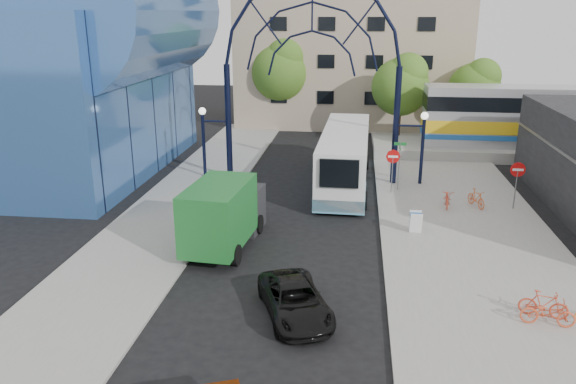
# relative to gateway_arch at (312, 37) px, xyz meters

# --- Properties ---
(ground) EXTENTS (120.00, 120.00, 0.00)m
(ground) POSITION_rel_gateway_arch_xyz_m (0.00, -14.00, -8.56)
(ground) COLOR black
(ground) RESTS_ON ground
(sidewalk_east) EXTENTS (8.00, 56.00, 0.12)m
(sidewalk_east) POSITION_rel_gateway_arch_xyz_m (8.00, -10.00, -8.50)
(sidewalk_east) COLOR gray
(sidewalk_east) RESTS_ON ground
(plaza_west) EXTENTS (5.00, 50.00, 0.12)m
(plaza_west) POSITION_rel_gateway_arch_xyz_m (-6.50, -8.00, -8.50)
(plaza_west) COLOR gray
(plaza_west) RESTS_ON ground
(gateway_arch) EXTENTS (13.64, 0.44, 12.10)m
(gateway_arch) POSITION_rel_gateway_arch_xyz_m (0.00, 0.00, 0.00)
(gateway_arch) COLOR black
(gateway_arch) RESTS_ON ground
(stop_sign) EXTENTS (0.80, 0.07, 2.50)m
(stop_sign) POSITION_rel_gateway_arch_xyz_m (4.80, -2.00, -6.56)
(stop_sign) COLOR slate
(stop_sign) RESTS_ON sidewalk_east
(do_not_enter_sign) EXTENTS (0.76, 0.07, 2.48)m
(do_not_enter_sign) POSITION_rel_gateway_arch_xyz_m (11.00, -4.00, -6.58)
(do_not_enter_sign) COLOR slate
(do_not_enter_sign) RESTS_ON sidewalk_east
(street_name_sign) EXTENTS (0.70, 0.70, 2.80)m
(street_name_sign) POSITION_rel_gateway_arch_xyz_m (5.20, -1.40, -6.43)
(street_name_sign) COLOR slate
(street_name_sign) RESTS_ON sidewalk_east
(sandwich_board) EXTENTS (0.55, 0.61, 0.99)m
(sandwich_board) POSITION_rel_gateway_arch_xyz_m (5.60, -8.02, -7.81)
(sandwich_board) COLOR white
(sandwich_board) RESTS_ON sidewalk_east
(transit_hall) EXTENTS (16.50, 18.00, 14.50)m
(transit_hall) POSITION_rel_gateway_arch_xyz_m (-15.30, 1.00, -1.86)
(transit_hall) COLOR #345EA0
(transit_hall) RESTS_ON ground
(apartment_block) EXTENTS (20.00, 12.10, 14.00)m
(apartment_block) POSITION_rel_gateway_arch_xyz_m (2.00, 20.97, -1.55)
(apartment_block) COLOR tan
(apartment_block) RESTS_ON ground
(tree_north_a) EXTENTS (4.48, 4.48, 7.00)m
(tree_north_a) POSITION_rel_gateway_arch_xyz_m (6.12, 11.93, -3.95)
(tree_north_a) COLOR #382314
(tree_north_a) RESTS_ON ground
(tree_north_b) EXTENTS (5.12, 5.12, 8.00)m
(tree_north_b) POSITION_rel_gateway_arch_xyz_m (-3.88, 15.93, -3.29)
(tree_north_b) COLOR #382314
(tree_north_b) RESTS_ON ground
(tree_north_c) EXTENTS (4.16, 4.16, 6.50)m
(tree_north_c) POSITION_rel_gateway_arch_xyz_m (12.12, 13.93, -4.28)
(tree_north_c) COLOR #382314
(tree_north_c) RESTS_ON ground
(city_bus) EXTENTS (3.05, 12.02, 3.28)m
(city_bus) POSITION_rel_gateway_arch_xyz_m (2.09, -0.36, -6.84)
(city_bus) COLOR silver
(city_bus) RESTS_ON ground
(green_truck) EXTENTS (2.75, 6.20, 3.04)m
(green_truck) POSITION_rel_gateway_arch_xyz_m (-2.88, -10.32, -7.04)
(green_truck) COLOR black
(green_truck) RESTS_ON ground
(black_suv) EXTENTS (3.29, 4.63, 1.17)m
(black_suv) POSITION_rel_gateway_arch_xyz_m (0.85, -16.03, -7.97)
(black_suv) COLOR black
(black_suv) RESTS_ON ground
(bike_near_a) EXTENTS (0.83, 1.85, 0.94)m
(bike_near_a) POSITION_rel_gateway_arch_xyz_m (7.60, -4.09, -7.97)
(bike_near_a) COLOR #DF462C
(bike_near_a) RESTS_ON sidewalk_east
(bike_near_b) EXTENTS (0.99, 1.64, 0.95)m
(bike_near_b) POSITION_rel_gateway_arch_xyz_m (9.09, -4.00, -7.96)
(bike_near_b) COLOR #D55B2A
(bike_near_b) RESTS_ON sidewalk_east
(bike_far_a) EXTENTS (1.77, 0.80, 0.90)m
(bike_far_a) POSITION_rel_gateway_arch_xyz_m (9.12, -15.82, -7.99)
(bike_far_a) COLOR #DB522B
(bike_far_a) RESTS_ON sidewalk_east
(bike_far_b) EXTENTS (1.64, 0.85, 0.95)m
(bike_far_b) POSITION_rel_gateway_arch_xyz_m (9.14, -15.29, -7.96)
(bike_far_b) COLOR #CD4429
(bike_far_b) RESTS_ON sidewalk_east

